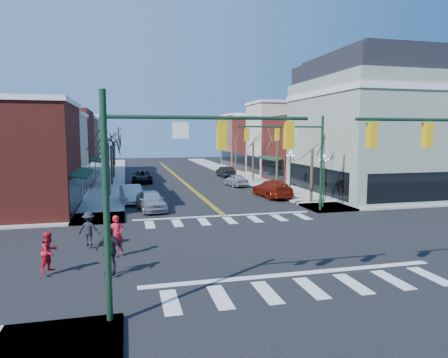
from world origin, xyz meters
TOP-DOWN VIEW (x-y plane):
  - ground at (0.00, 0.00)m, footprint 160.00×160.00m
  - sidewalk_left at (-8.75, 20.00)m, footprint 3.50×70.00m
  - sidewalk_right at (8.75, 20.00)m, footprint 3.50×70.00m
  - bldg_left_brick_a at (-15.50, 11.75)m, footprint 10.00×8.50m
  - bldg_left_stucco_a at (-15.50, 19.50)m, footprint 10.00×7.00m
  - bldg_left_brick_b at (-15.50, 27.50)m, footprint 10.00×9.00m
  - bldg_left_tan at (-15.50, 35.75)m, footprint 10.00×7.50m
  - bldg_left_stucco_b at (-15.50, 43.50)m, footprint 10.00×8.00m
  - bldg_right_brick_a at (15.50, 25.75)m, footprint 10.00×8.50m
  - bldg_right_stucco at (15.50, 33.50)m, footprint 10.00×7.00m
  - bldg_right_brick_b at (15.50, 41.00)m, footprint 10.00×8.00m
  - bldg_right_tan at (15.50, 49.00)m, footprint 10.00×8.00m
  - victorian_corner at (16.50, 14.50)m, footprint 12.25×14.25m
  - traffic_mast_near_left at (-5.55, -7.40)m, footprint 6.60×0.28m
  - traffic_mast_far_right at (5.55, 7.40)m, footprint 6.60×0.28m
  - lamppost_corner at (8.20, 8.50)m, footprint 0.36×0.36m
  - lamppost_midblock at (8.20, 15.00)m, footprint 0.36×0.36m
  - tree_left_a at (-8.40, 11.00)m, footprint 0.24×0.24m
  - tree_left_b at (-8.40, 19.00)m, footprint 0.24×0.24m
  - tree_left_c at (-8.40, 27.00)m, footprint 0.24×0.24m
  - tree_left_d at (-8.40, 35.00)m, footprint 0.24×0.24m
  - tree_right_a at (8.40, 11.00)m, footprint 0.24×0.24m
  - tree_right_b at (8.40, 19.00)m, footprint 0.24×0.24m
  - tree_right_c at (8.40, 27.00)m, footprint 0.24×0.24m
  - tree_right_d at (8.40, 35.00)m, footprint 0.24×0.24m
  - car_left_near at (-5.01, 11.06)m, footprint 2.47×4.82m
  - car_left_mid at (-6.40, 15.01)m, footprint 2.17×4.74m
  - car_left_far at (-4.92, 29.31)m, footprint 2.65×5.29m
  - car_right_near at (6.40, 14.95)m, footprint 2.58×5.70m
  - car_right_mid at (5.16, 23.27)m, footprint 2.21×4.30m
  - car_right_far at (6.40, 32.99)m, footprint 1.81×4.49m
  - pedestrian_red_a at (-7.30, -0.38)m, footprint 0.78×0.63m
  - pedestrian_red_b at (-10.00, -2.28)m, footprint 1.01×1.05m
  - pedestrian_dark_a at (-7.55, -3.06)m, footprint 1.24×0.84m
  - pedestrian_dark_b at (-8.73, 1.45)m, footprint 1.28×0.96m

SIDE VIEW (x-z plane):
  - ground at x=0.00m, z-range 0.00..0.00m
  - sidewalk_left at x=-8.75m, z-range 0.00..0.15m
  - sidewalk_right at x=8.75m, z-range 0.00..0.15m
  - car_right_mid at x=5.16m, z-range 0.00..1.40m
  - car_left_far at x=-4.92m, z-range 0.00..1.44m
  - car_right_far at x=6.40m, z-range 0.00..1.45m
  - car_left_mid at x=-6.40m, z-range 0.00..1.51m
  - car_left_near at x=-5.01m, z-range 0.00..1.57m
  - car_right_near at x=6.40m, z-range 0.00..1.62m
  - pedestrian_red_b at x=-10.00m, z-range 0.15..1.86m
  - pedestrian_dark_b at x=-8.73m, z-range 0.15..1.91m
  - pedestrian_red_a at x=-7.30m, z-range 0.15..2.02m
  - pedestrian_dark_a at x=-7.55m, z-range 0.15..2.11m
  - tree_left_c at x=-8.40m, z-range 0.00..4.55m
  - tree_right_a at x=8.40m, z-range 0.00..4.62m
  - tree_left_a at x=-8.40m, z-range 0.00..4.76m
  - tree_right_c at x=8.40m, z-range 0.00..4.83m
  - tree_left_d at x=-8.40m, z-range 0.00..4.90m
  - tree_right_d at x=8.40m, z-range 0.00..4.97m
  - tree_left_b at x=-8.40m, z-range 0.00..5.04m
  - tree_right_b at x=8.40m, z-range 0.00..5.18m
  - lamppost_corner at x=8.20m, z-range 0.80..5.13m
  - lamppost_midblock at x=8.20m, z-range 0.80..5.13m
  - bldg_left_stucco_a at x=-15.50m, z-range 0.00..7.50m
  - bldg_left_tan at x=-15.50m, z-range 0.00..7.80m
  - bldg_left_brick_a at x=-15.50m, z-range 0.00..8.00m
  - bldg_right_brick_a at x=15.50m, z-range 0.00..8.00m
  - bldg_left_stucco_b at x=-15.50m, z-range 0.00..8.20m
  - bldg_left_brick_b at x=-15.50m, z-range 0.00..8.50m
  - bldg_right_brick_b at x=15.50m, z-range 0.00..8.50m
  - bldg_right_tan at x=15.50m, z-range 0.00..9.00m
  - traffic_mast_near_left at x=-5.55m, z-range 1.11..8.31m
  - traffic_mast_far_right at x=5.55m, z-range 1.11..8.31m
  - bldg_right_stucco at x=15.50m, z-range 0.00..10.00m
  - victorian_corner at x=16.50m, z-range 0.01..13.31m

